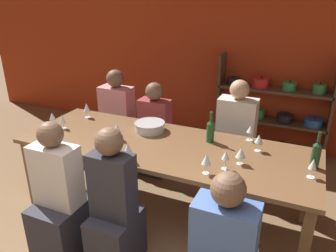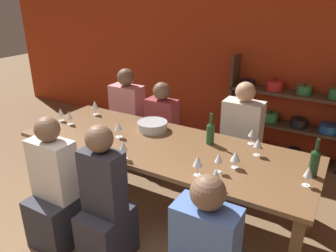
% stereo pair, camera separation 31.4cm
% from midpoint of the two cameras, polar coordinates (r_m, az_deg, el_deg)
% --- Properties ---
extents(wall_back_red, '(8.80, 0.06, 2.70)m').
position_cam_midpoint_polar(wall_back_red, '(4.83, 6.97, 13.04)').
color(wall_back_red, '#B23819').
rests_on(wall_back_red, ground_plane).
extents(shelf_unit, '(1.49, 0.30, 1.33)m').
position_cam_midpoint_polar(shelf_unit, '(4.67, 15.55, 1.81)').
color(shelf_unit, '#4C3828').
rests_on(shelf_unit, ground_plane).
extents(dining_table, '(2.83, 1.00, 0.78)m').
position_cam_midpoint_polar(dining_table, '(3.16, -3.60, -4.48)').
color(dining_table, brown).
rests_on(dining_table, ground_plane).
extents(mixing_bowl, '(0.32, 0.32, 0.09)m').
position_cam_midpoint_polar(mixing_bowl, '(3.41, -5.84, -0.07)').
color(mixing_bowl, '#B7BABC').
rests_on(mixing_bowl, dining_table).
extents(wine_bottle_green, '(0.08, 0.08, 0.31)m').
position_cam_midpoint_polar(wine_bottle_green, '(3.13, 4.58, -0.83)').
color(wine_bottle_green, '#1E4C23').
rests_on(wine_bottle_green, dining_table).
extents(wine_bottle_dark, '(0.07, 0.07, 0.32)m').
position_cam_midpoint_polar(wine_bottle_dark, '(2.85, 21.56, -4.69)').
color(wine_bottle_dark, '#19381E').
rests_on(wine_bottle_dark, dining_table).
extents(wine_glass_red_a, '(0.07, 0.07, 0.15)m').
position_cam_midpoint_polar(wine_glass_red_a, '(2.48, 6.60, -7.99)').
color(wine_glass_red_a, white).
rests_on(wine_glass_red_a, dining_table).
extents(wine_glass_empty_a, '(0.07, 0.07, 0.15)m').
position_cam_midpoint_polar(wine_glass_empty_a, '(3.79, -21.79, 1.50)').
color(wine_glass_empty_a, white).
rests_on(wine_glass_empty_a, dining_table).
extents(wine_glass_empty_b, '(0.08, 0.08, 0.18)m').
position_cam_midpoint_polar(wine_glass_empty_b, '(2.58, 3.24, -5.93)').
color(wine_glass_empty_b, white).
rests_on(wine_glass_empty_b, dining_table).
extents(wine_glass_red_b, '(0.06, 0.06, 0.15)m').
position_cam_midpoint_polar(wine_glass_red_b, '(3.66, -20.30, 1.04)').
color(wine_glass_red_b, white).
rests_on(wine_glass_red_b, dining_table).
extents(wine_glass_red_c, '(0.07, 0.07, 0.17)m').
position_cam_midpoint_polar(wine_glass_red_c, '(2.81, -10.20, -3.96)').
color(wine_glass_red_c, white).
rests_on(wine_glass_red_c, dining_table).
extents(wine_glass_empty_c, '(0.08, 0.08, 0.15)m').
position_cam_midpoint_polar(wine_glass_empty_c, '(2.76, 9.41, -4.70)').
color(wine_glass_empty_c, white).
rests_on(wine_glass_empty_c, dining_table).
extents(wine_glass_white_a, '(0.06, 0.06, 0.17)m').
position_cam_midpoint_polar(wine_glass_white_a, '(2.66, 6.71, -5.25)').
color(wine_glass_white_a, white).
rests_on(wine_glass_white_a, dining_table).
extents(wine_glass_red_d, '(0.08, 0.08, 0.17)m').
position_cam_midpoint_polar(wine_glass_red_d, '(3.89, -16.25, 3.01)').
color(wine_glass_red_d, white).
rests_on(wine_glass_red_d, dining_table).
extents(wine_glass_empty_d, '(0.06, 0.06, 0.16)m').
position_cam_midpoint_polar(wine_glass_empty_d, '(2.71, 20.95, -6.36)').
color(wine_glass_empty_d, white).
rests_on(wine_glass_empty_d, dining_table).
extents(wine_glass_white_b, '(0.07, 0.07, 0.16)m').
position_cam_midpoint_polar(wine_glass_white_b, '(3.01, 12.70, -2.34)').
color(wine_glass_white_b, white).
rests_on(wine_glass_white_b, dining_table).
extents(wine_glass_red_e, '(0.07, 0.07, 0.17)m').
position_cam_midpoint_polar(wine_glass_red_e, '(3.24, -11.64, -0.47)').
color(wine_glass_red_e, white).
rests_on(wine_glass_red_e, dining_table).
extents(wine_glass_empty_e, '(0.07, 0.07, 0.16)m').
position_cam_midpoint_polar(wine_glass_empty_e, '(3.22, 11.48, -0.66)').
color(wine_glass_empty_e, white).
rests_on(wine_glass_empty_e, dining_table).
extents(person_far_a, '(0.38, 0.47, 1.14)m').
position_cam_midpoint_polar(person_far_a, '(4.09, -4.48, -2.23)').
color(person_far_a, '#2D2D38').
rests_on(person_far_a, ground_plane).
extents(person_near_b, '(0.39, 0.49, 1.20)m').
position_cam_midpoint_polar(person_near_b, '(3.05, -21.08, -12.77)').
color(person_near_b, '#2D2D38').
rests_on(person_near_b, ground_plane).
extents(person_far_b, '(0.43, 0.54, 1.22)m').
position_cam_midpoint_polar(person_far_b, '(4.45, -10.69, -0.16)').
color(person_far_b, '#2D2D38').
rests_on(person_far_b, ground_plane).
extents(person_near_c, '(0.34, 0.43, 1.23)m').
position_cam_midpoint_polar(person_near_c, '(2.76, -12.55, -15.18)').
color(person_near_c, '#2D2D38').
rests_on(person_near_c, ground_plane).
extents(person_far_c, '(0.42, 0.52, 1.27)m').
position_cam_midpoint_polar(person_far_c, '(3.78, 9.18, -3.99)').
color(person_far_c, '#2D2D38').
rests_on(person_far_c, ground_plane).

